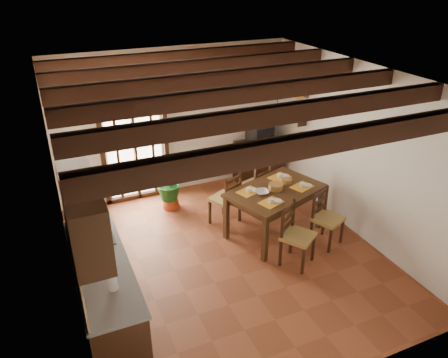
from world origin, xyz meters
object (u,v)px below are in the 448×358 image
chair_near_right (326,228)px  chair_far_left (226,208)px  chair_near_left (296,246)px  pendant_lamp (277,113)px  crt_tv (260,133)px  sideboard (259,160)px  kitchen_counter (105,291)px  chair_far_right (256,193)px  dining_table (275,195)px  potted_plant (170,180)px

chair_near_right → chair_far_left: 1.73m
chair_near_left → pendant_lamp: size_ratio=1.15×
pendant_lamp → crt_tv: bearing=68.2°
sideboard → pendant_lamp: 2.55m
kitchen_counter → chair_far_left: (2.32, 1.53, -0.17)m
chair_near_left → pendant_lamp: pendant_lamp is taller
pendant_lamp → chair_far_left: bearing=140.4°
chair_near_right → chair_near_left: bearing=176.2°
chair_near_left → sideboard: bearing=39.3°
kitchen_counter → sideboard: kitchen_counter is taller
crt_tv → pendant_lamp: 2.20m
chair_far_right → crt_tv: 1.42m
chair_far_left → crt_tv: size_ratio=2.06×
chair_near_left → chair_near_right: 0.76m
dining_table → chair_near_right: size_ratio=1.90×
kitchen_counter → chair_near_right: bearing=5.0°
chair_far_left → pendant_lamp: bearing=112.5°
chair_near_left → crt_tv: 2.97m
chair_far_left → sideboard: bearing=-163.7°
crt_tv → pendant_lamp: bearing=-113.4°
chair_near_left → chair_near_right: (0.72, 0.25, -0.01)m
dining_table → crt_tv: (0.72, 1.90, 0.32)m
kitchen_counter → dining_table: bearing=17.4°
chair_far_left → sideboard: 1.87m
dining_table → pendant_lamp: size_ratio=2.08×
chair_far_right → crt_tv: size_ratio=2.03×
chair_near_left → chair_far_left: (-0.51, 1.47, -0.00)m
chair_near_right → dining_table: bearing=112.1°
chair_far_right → potted_plant: bearing=-41.8°
kitchen_counter → chair_near_left: (2.83, 0.06, -0.17)m
potted_plant → pendant_lamp: bearing=-46.6°
chair_near_left → chair_near_right: size_ratio=1.05×
chair_near_right → crt_tv: size_ratio=1.98×
chair_far_left → chair_far_right: (0.71, 0.25, -0.00)m
kitchen_counter → chair_far_right: bearing=30.4°
crt_tv → chair_far_right: bearing=-122.4°
kitchen_counter → crt_tv: 4.65m
chair_near_right → chair_far_left: bearing=112.1°
chair_far_right → potted_plant: 1.59m
dining_table → pendant_lamp: bearing=70.6°
sideboard → crt_tv: size_ratio=2.12×
crt_tv → kitchen_counter: bearing=-143.9°
potted_plant → chair_near_right: bearing=-47.4°
kitchen_counter → chair_near_right: 3.56m
pendant_lamp → chair_near_right: bearing=-49.0°
chair_near_left → sideboard: (0.82, 2.77, 0.12)m
chair_far_left → crt_tv: crt_tv is taller
dining_table → chair_near_right: bearing=-64.0°
pendant_lamp → kitchen_counter: bearing=-160.8°
dining_table → chair_far_right: chair_far_right is taller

